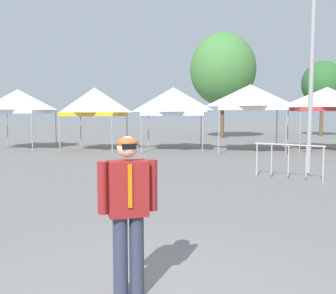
% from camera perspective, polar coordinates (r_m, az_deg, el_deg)
% --- Properties ---
extents(canopy_tent_far_right, '(3.30, 3.30, 3.29)m').
position_cam_1_polar(canopy_tent_far_right, '(22.90, -21.51, 6.35)').
color(canopy_tent_far_right, '#9E9EA3').
rests_on(canopy_tent_far_right, ground).
extents(canopy_tent_behind_right, '(3.10, 3.10, 3.32)m').
position_cam_1_polar(canopy_tent_behind_right, '(20.75, -10.88, 6.63)').
color(canopy_tent_behind_right, '#9E9EA3').
rests_on(canopy_tent_behind_right, ground).
extents(canopy_tent_center, '(3.27, 3.27, 3.34)m').
position_cam_1_polar(canopy_tent_center, '(20.53, 0.80, 6.82)').
color(canopy_tent_center, '#9E9EA3').
rests_on(canopy_tent_center, ground).
extents(canopy_tent_behind_left, '(3.44, 3.44, 3.43)m').
position_cam_1_polar(canopy_tent_behind_left, '(19.96, 12.20, 7.25)').
color(canopy_tent_behind_left, '#9E9EA3').
rests_on(canopy_tent_behind_left, ground).
extents(canopy_tent_far_left, '(3.65, 3.65, 3.35)m').
position_cam_1_polar(canopy_tent_far_left, '(21.96, 22.62, 6.62)').
color(canopy_tent_far_left, '#9E9EA3').
rests_on(canopy_tent_far_left, ground).
extents(person_foreground, '(0.62, 0.37, 1.78)m').
position_cam_1_polar(person_foreground, '(4.19, -5.97, -8.64)').
color(person_foreground, '#33384C').
rests_on(person_foreground, ground).
extents(light_pole_near_lift, '(0.36, 0.36, 7.31)m').
position_cam_1_polar(light_pole_near_lift, '(13.23, 20.76, 14.35)').
color(light_pole_near_lift, '#9E9EA3').
rests_on(light_pole_near_lift, ground).
extents(tree_behind_tents_center, '(5.09, 5.09, 8.13)m').
position_cam_1_polar(tree_behind_tents_center, '(30.51, 8.20, 11.38)').
color(tree_behind_tents_center, brown).
rests_on(tree_behind_tents_center, ground).
extents(tree_behind_tents_left, '(3.38, 3.38, 6.24)m').
position_cam_1_polar(tree_behind_tents_left, '(34.48, 22.09, 8.74)').
color(tree_behind_tents_left, brown).
rests_on(tree_behind_tents_left, ground).
extents(crowd_barrier_near_person, '(1.86, 1.07, 1.08)m').
position_cam_1_polar(crowd_barrier_near_person, '(12.08, 17.56, -1.10)').
color(crowd_barrier_near_person, '#B7BABF').
rests_on(crowd_barrier_near_person, ground).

